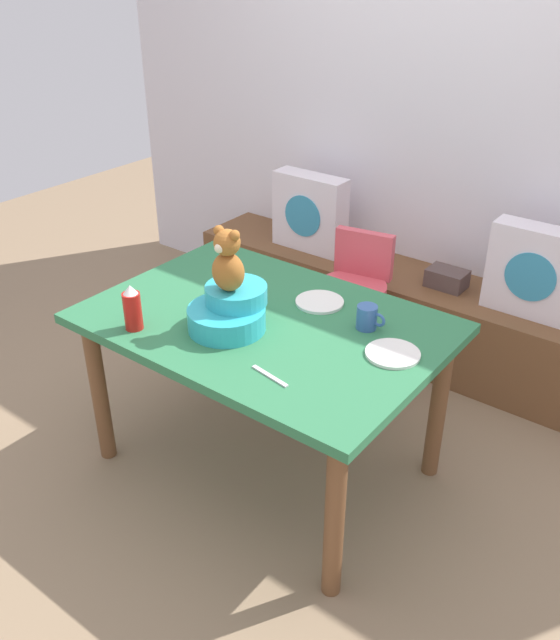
{
  "coord_description": "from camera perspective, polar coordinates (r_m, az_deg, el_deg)",
  "views": [
    {
      "loc": [
        1.46,
        -1.81,
        2.05
      ],
      "look_at": [
        0.0,
        0.1,
        0.69
      ],
      "focal_mm": 37.91,
      "sensor_mm": 36.0,
      "label": 1
    }
  ],
  "objects": [
    {
      "name": "dining_table",
      "position": [
        2.72,
        -1.28,
        -1.65
      ],
      "size": [
        1.39,
        0.97,
        0.74
      ],
      "color": "#2D7247",
      "rests_on": "ground_plane"
    },
    {
      "name": "infant_seat_teal",
      "position": [
        2.59,
        -4.26,
        0.81
      ],
      "size": [
        0.3,
        0.33,
        0.16
      ],
      "color": "#2CAABB",
      "rests_on": "dining_table"
    },
    {
      "name": "teddy_bear",
      "position": [
        2.5,
        -4.44,
        4.96
      ],
      "size": [
        0.13,
        0.12,
        0.25
      ],
      "color": "#A05D25",
      "rests_on": "infant_seat_teal"
    },
    {
      "name": "ketchup_bottle",
      "position": [
        2.63,
        -12.35,
        0.97
      ],
      "size": [
        0.07,
        0.07,
        0.18
      ],
      "color": "red",
      "rests_on": "dining_table"
    },
    {
      "name": "back_wall",
      "position": [
        3.7,
        13.92,
        17.0
      ],
      "size": [
        4.4,
        0.1,
        2.6
      ],
      "primitive_type": "cube",
      "color": "silver",
      "rests_on": "ground_plane"
    },
    {
      "name": "window_bench",
      "position": [
        3.84,
        10.32,
        0.66
      ],
      "size": [
        2.6,
        0.44,
        0.46
      ],
      "primitive_type": "cube",
      "color": "brown",
      "rests_on": "ground_plane"
    },
    {
      "name": "coffee_mug",
      "position": [
        2.61,
        7.39,
        0.23
      ],
      "size": [
        0.12,
        0.08,
        0.09
      ],
      "color": "#335999",
      "rests_on": "dining_table"
    },
    {
      "name": "pillow_floral_left",
      "position": [
        3.92,
        2.53,
        9.05
      ],
      "size": [
        0.44,
        0.15,
        0.44
      ],
      "color": "silver",
      "rests_on": "window_bench"
    },
    {
      "name": "dinner_plate_near",
      "position": [
        2.47,
        9.49,
        -2.81
      ],
      "size": [
        0.2,
        0.2,
        0.01
      ],
      "primitive_type": "cylinder",
      "color": "white",
      "rests_on": "dining_table"
    },
    {
      "name": "pillow_floral_right",
      "position": [
        3.41,
        20.75,
        3.82
      ],
      "size": [
        0.44,
        0.15,
        0.44
      ],
      "color": "silver",
      "rests_on": "window_bench"
    },
    {
      "name": "table_fork",
      "position": [
        2.33,
        -0.86,
        -4.75
      ],
      "size": [
        0.17,
        0.04,
        0.01
      ],
      "primitive_type": "cube",
      "rotation": [
        0.0,
        0.0,
        1.4
      ],
      "color": "silver",
      "rests_on": "dining_table"
    },
    {
      "name": "book_stack",
      "position": [
        3.63,
        13.9,
        3.43
      ],
      "size": [
        0.2,
        0.14,
        0.1
      ],
      "primitive_type": "cube",
      "color": "#4F3E3B",
      "rests_on": "window_bench"
    },
    {
      "name": "highchair",
      "position": [
        3.39,
        6.2,
        2.5
      ],
      "size": [
        0.37,
        0.49,
        0.79
      ],
      "color": "#D84C59",
      "rests_on": "ground_plane"
    },
    {
      "name": "ground_plane",
      "position": [
        3.1,
        -1.15,
        -11.89
      ],
      "size": [
        8.0,
        8.0,
        0.0
      ],
      "primitive_type": "plane",
      "color": "#8C7256"
    },
    {
      "name": "dinner_plate_far",
      "position": [
        2.79,
        3.36,
        1.53
      ],
      "size": [
        0.2,
        0.2,
        0.01
      ],
      "primitive_type": "cylinder",
      "color": "white",
      "rests_on": "dining_table"
    }
  ]
}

